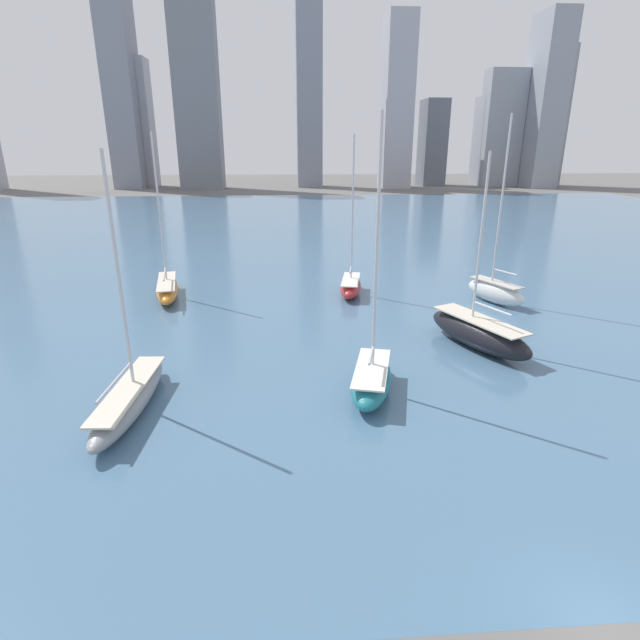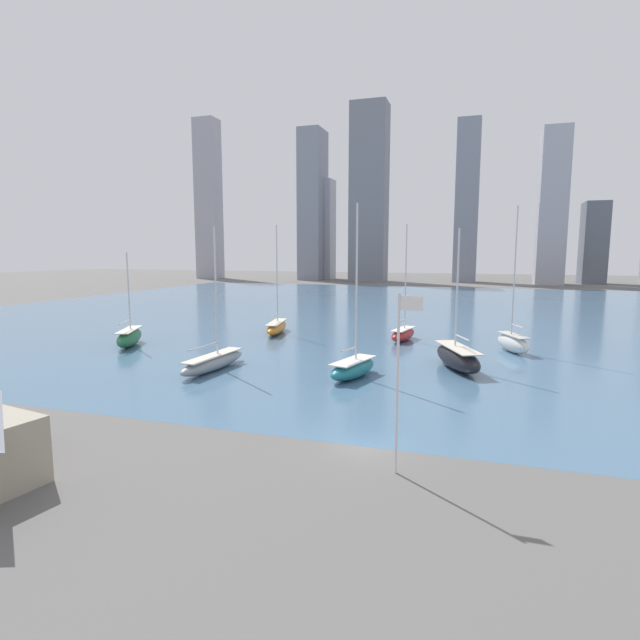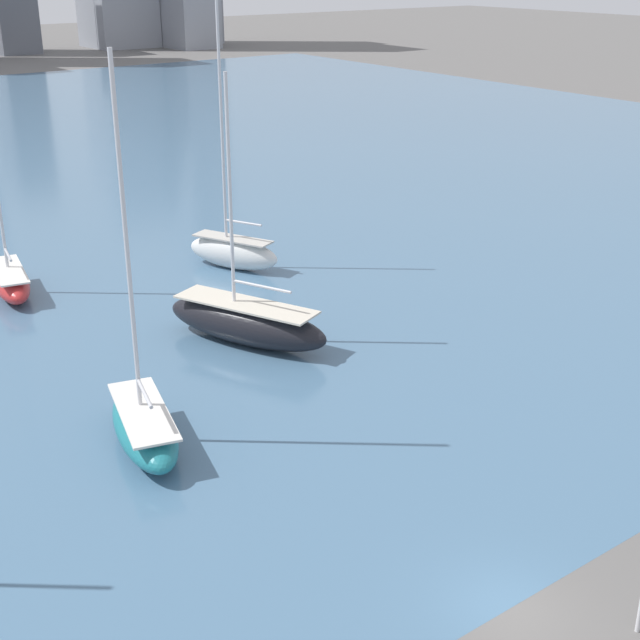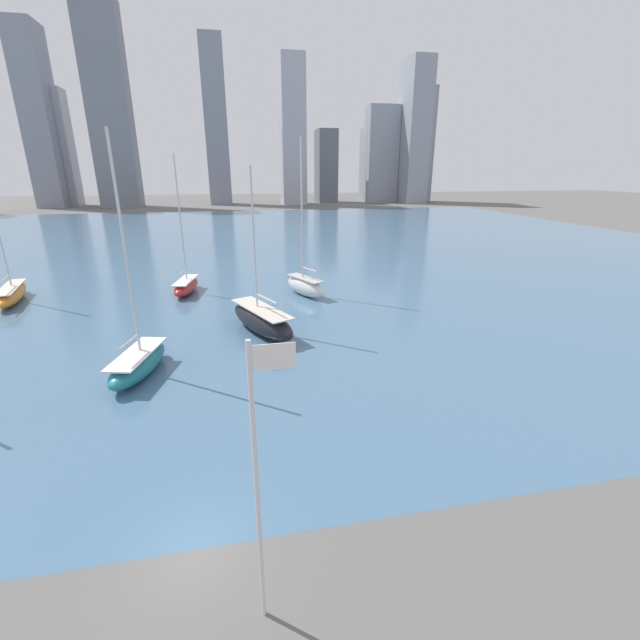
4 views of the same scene
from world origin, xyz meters
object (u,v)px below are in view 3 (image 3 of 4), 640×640
at_px(sailboat_teal, 144,424).
at_px(sailboat_red, 10,279).
at_px(sailboat_white, 233,250).
at_px(sailboat_black, 246,322).

height_order(sailboat_teal, sailboat_red, sailboat_teal).
relative_size(sailboat_white, sailboat_red, 1.11).
distance_m(sailboat_white, sailboat_teal, 22.27).
bearing_deg(sailboat_teal, sailboat_white, 64.11).
distance_m(sailboat_white, sailboat_black, 11.97).
bearing_deg(sailboat_white, sailboat_black, -142.78).
relative_size(sailboat_teal, sailboat_red, 1.05).
relative_size(sailboat_white, sailboat_teal, 1.05).
relative_size(sailboat_black, sailboat_red, 0.91).
bearing_deg(sailboat_black, sailboat_white, 38.52).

